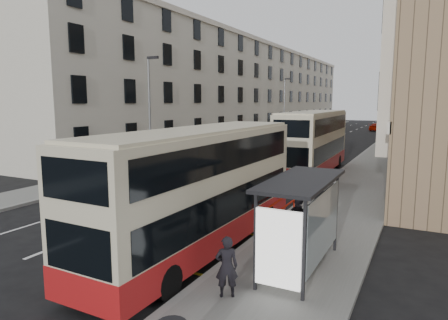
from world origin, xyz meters
The scene contains 20 objects.
ground centered at (0.00, 0.00, 0.00)m, with size 200.00×200.00×0.00m, color black.
pavement_right centered at (8.00, 30.00, 0.07)m, with size 4.00×120.00×0.15m, color slate.
pavement_left centered at (-7.50, 30.00, 0.07)m, with size 3.00×120.00×0.15m, color slate.
kerb_right centered at (6.00, 30.00, 0.07)m, with size 0.25×120.00×0.15m, color gray.
kerb_left centered at (-6.00, 30.00, 0.07)m, with size 0.25×120.00×0.15m, color gray.
road_markings centered at (0.00, 45.00, 0.01)m, with size 10.00×110.00×0.01m, color silver, non-canonical shape.
terrace_left centered at (-13.43, 45.50, 6.52)m, with size 9.18×79.00×13.25m.
bus_shelter centered at (8.34, -0.39, 2.14)m, with size 1.65×4.25×2.70m.
guard_railing centered at (6.25, 5.75, 0.86)m, with size 0.06×6.56×1.01m.
street_lamp_near centered at (-6.35, 12.00, 4.64)m, with size 0.93×0.18×8.00m.
street_lamp_far centered at (-6.35, 42.00, 4.64)m, with size 0.93×0.18×8.00m.
double_decker_front centered at (4.68, 0.20, 2.12)m, with size 2.62×10.50×4.17m.
double_decker_rear centered at (4.39, 16.08, 2.22)m, with size 2.73×10.99×4.37m.
pedestrian_near centered at (7.06, -2.57, 0.94)m, with size 0.58×0.38×1.58m, color black.
pedestrian_mid centered at (7.67, 4.96, 0.96)m, with size 0.79×0.61×1.62m, color black.
pedestrian_far centered at (7.77, 1.29, 1.07)m, with size 1.08×0.45×1.84m, color black.
white_van centered at (-4.79, 42.88, 0.80)m, with size 2.67×5.79×1.61m, color silver.
car_silver centered at (-3.72, 54.52, 0.71)m, with size 1.69×4.19×1.43m, color #AFB2B7.
car_dark centered at (-3.96, 66.72, 0.69)m, with size 1.46×4.19×1.38m, color black.
car_red centered at (3.87, 61.38, 0.66)m, with size 1.85×4.56×1.32m, color #8C0E01.
Camera 1 is at (11.32, -11.08, 5.06)m, focal length 32.00 mm.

